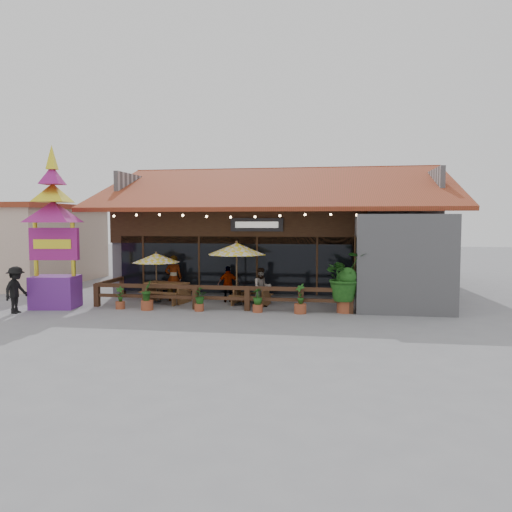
% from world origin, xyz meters
% --- Properties ---
extents(ground, '(100.00, 100.00, 0.00)m').
position_xyz_m(ground, '(0.00, 0.00, 0.00)').
color(ground, gray).
rests_on(ground, ground).
extents(restaurant_building, '(15.50, 14.73, 6.09)m').
position_xyz_m(restaurant_building, '(0.26, 6.61, 2.21)').
color(restaurant_building, '#9F9EA3').
rests_on(restaurant_building, ground).
extents(patio_railing, '(10.00, 2.60, 0.92)m').
position_xyz_m(patio_railing, '(-2.25, -0.27, 0.61)').
color(patio_railing, '#442B18').
rests_on(patio_railing, ground).
extents(neighbor_building, '(8.40, 8.40, 4.22)m').
position_xyz_m(neighbor_building, '(-15.00, 6.00, 2.14)').
color(neighbor_building, beige).
rests_on(neighbor_building, ground).
extents(umbrella_left, '(2.49, 2.49, 2.10)m').
position_xyz_m(umbrella_left, '(-4.54, 0.82, 1.83)').
color(umbrella_left, brown).
rests_on(umbrella_left, ground).
extents(umbrella_right, '(2.61, 2.61, 2.56)m').
position_xyz_m(umbrella_right, '(-1.17, 0.83, 2.23)').
color(umbrella_right, brown).
rests_on(umbrella_right, ground).
extents(picnic_table_left, '(2.03, 1.86, 0.83)m').
position_xyz_m(picnic_table_left, '(-4.09, 0.83, 0.56)').
color(picnic_table_left, brown).
rests_on(picnic_table_left, ground).
extents(picnic_table_right, '(1.71, 1.57, 0.69)m').
position_xyz_m(picnic_table_right, '(-0.57, 0.78, 0.47)').
color(picnic_table_right, brown).
rests_on(picnic_table_right, ground).
extents(thai_sign_tower, '(2.79, 2.79, 6.70)m').
position_xyz_m(thai_sign_tower, '(-7.94, -1.03, 3.54)').
color(thai_sign_tower, '#6A268D').
rests_on(thai_sign_tower, ground).
extents(tropical_plant, '(2.07, 1.97, 2.25)m').
position_xyz_m(tropical_plant, '(3.11, -0.34, 1.28)').
color(tropical_plant, '#974629').
rests_on(tropical_plant, ground).
extents(diner_a, '(0.81, 0.65, 1.93)m').
position_xyz_m(diner_a, '(-3.96, 1.29, 0.96)').
color(diner_a, '#392412').
rests_on(diner_a, ground).
extents(diner_b, '(0.91, 0.83, 1.54)m').
position_xyz_m(diner_b, '(-0.07, 0.34, 0.77)').
color(diner_b, '#392412').
rests_on(diner_b, ground).
extents(diner_c, '(0.94, 0.57, 1.49)m').
position_xyz_m(diner_c, '(-1.62, 1.33, 0.75)').
color(diner_c, '#392412').
rests_on(diner_c, ground).
extents(pedestrian, '(0.66, 1.12, 1.71)m').
position_xyz_m(pedestrian, '(-8.72, -2.32, 0.85)').
color(pedestrian, black).
rests_on(pedestrian, ground).
extents(planter_a, '(0.35, 0.35, 0.86)m').
position_xyz_m(planter_a, '(-5.37, -0.87, 0.36)').
color(planter_a, '#974629').
rests_on(planter_a, ground).
extents(planter_b, '(0.46, 0.47, 1.12)m').
position_xyz_m(planter_b, '(-4.26, -0.95, 0.51)').
color(planter_b, '#974629').
rests_on(planter_b, ground).
extents(planter_c, '(0.69, 0.67, 0.86)m').
position_xyz_m(planter_c, '(-2.26, -0.87, 0.48)').
color(planter_c, '#974629').
rests_on(planter_c, ground).
extents(planter_d, '(0.48, 0.48, 0.90)m').
position_xyz_m(planter_d, '(-0.07, -0.77, 0.43)').
color(planter_d, '#974629').
rests_on(planter_d, ground).
extents(planter_e, '(0.45, 0.46, 1.09)m').
position_xyz_m(planter_e, '(1.50, -0.76, 0.46)').
color(planter_e, '#974629').
rests_on(planter_e, ground).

